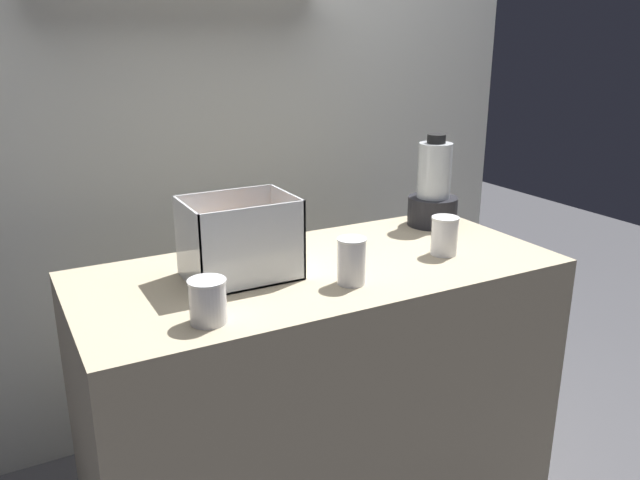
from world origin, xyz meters
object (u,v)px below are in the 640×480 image
blender_pitcher (433,191)px  juice_cup_carrot_far_left (208,304)px  juice_cup_beet_left (352,263)px  juice_cup_mango_middle (444,238)px  carrot_display_bin (240,252)px

blender_pitcher → juice_cup_carrot_far_left: bearing=-157.7°
blender_pitcher → juice_cup_carrot_far_left: (-0.96, -0.39, -0.07)m
blender_pitcher → juice_cup_carrot_far_left: 1.04m
blender_pitcher → juice_cup_beet_left: blender_pitcher is taller
blender_pitcher → juice_cup_beet_left: 0.64m
juice_cup_mango_middle → carrot_display_bin: bearing=168.9°
carrot_display_bin → blender_pitcher: bearing=10.9°
carrot_display_bin → juice_cup_beet_left: (0.24, -0.19, -0.01)m
juice_cup_carrot_far_left → juice_cup_mango_middle: size_ratio=0.90×
carrot_display_bin → juice_cup_beet_left: carrot_display_bin is taller
juice_cup_beet_left → juice_cup_mango_middle: juice_cup_beet_left is taller
carrot_display_bin → juice_cup_mango_middle: 0.63m
blender_pitcher → juice_cup_mango_middle: bearing=-121.5°
blender_pitcher → juice_cup_beet_left: bearing=-147.6°
juice_cup_carrot_far_left → juice_cup_mango_middle: 0.80m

